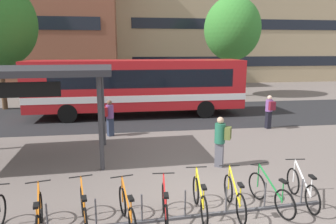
# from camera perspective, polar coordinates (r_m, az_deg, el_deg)

# --- Properties ---
(ground) EXTENTS (200.00, 200.00, 0.00)m
(ground) POSITION_cam_1_polar(r_m,az_deg,el_deg) (7.87, 10.39, -17.52)
(ground) COLOR #6B605B
(bus_lane_asphalt) EXTENTS (80.00, 7.20, 0.01)m
(bus_lane_asphalt) POSITION_cam_1_polar(r_m,az_deg,el_deg) (17.86, -0.56, -0.52)
(bus_lane_asphalt) COLOR #232326
(bus_lane_asphalt) RESTS_ON ground
(city_bus) EXTENTS (12.05, 2.68, 3.20)m
(city_bus) POSITION_cam_1_polar(r_m,az_deg,el_deg) (17.43, -6.03, 5.01)
(city_bus) COLOR red
(city_bus) RESTS_ON ground
(bike_rack) EXTENTS (7.94, 0.55, 0.70)m
(bike_rack) POSITION_cam_1_polar(r_m,az_deg,el_deg) (7.26, -0.79, -19.19)
(bike_rack) COLOR #47474C
(bike_rack) RESTS_ON ground
(parked_bicycle_orange_1) EXTENTS (0.56, 1.70, 0.99)m
(parked_bicycle_orange_1) POSITION_cam_1_polar(r_m,az_deg,el_deg) (7.18, -23.09, -17.88)
(parked_bicycle_orange_1) COLOR black
(parked_bicycle_orange_1) RESTS_ON ground
(parked_bicycle_orange_2) EXTENTS (0.55, 1.70, 0.99)m
(parked_bicycle_orange_2) POSITION_cam_1_polar(r_m,az_deg,el_deg) (7.14, -15.56, -17.50)
(parked_bicycle_orange_2) COLOR black
(parked_bicycle_orange_2) RESTS_ON ground
(parked_bicycle_orange_3) EXTENTS (0.55, 1.70, 0.99)m
(parked_bicycle_orange_3) POSITION_cam_1_polar(r_m,az_deg,el_deg) (6.96, -7.70, -17.97)
(parked_bicycle_orange_3) COLOR black
(parked_bicycle_orange_3) RESTS_ON ground
(parked_bicycle_red_4) EXTENTS (0.52, 1.72, 0.99)m
(parked_bicycle_red_4) POSITION_cam_1_polar(r_m,az_deg,el_deg) (7.03, -0.58, -17.52)
(parked_bicycle_red_4) COLOR black
(parked_bicycle_red_4) RESTS_ON ground
(parked_bicycle_yellow_5) EXTENTS (0.52, 1.72, 0.99)m
(parked_bicycle_yellow_5) POSITION_cam_1_polar(r_m,az_deg,el_deg) (7.40, 6.00, -16.00)
(parked_bicycle_yellow_5) COLOR black
(parked_bicycle_yellow_5) RESTS_ON ground
(parked_bicycle_yellow_6) EXTENTS (0.52, 1.72, 0.99)m
(parked_bicycle_yellow_6) POSITION_cam_1_polar(r_m,az_deg,el_deg) (7.62, 12.39, -15.35)
(parked_bicycle_yellow_6) COLOR black
(parked_bicycle_yellow_6) RESTS_ON ground
(parked_bicycle_green_7) EXTENTS (0.57, 1.69, 0.99)m
(parked_bicycle_green_7) POSITION_cam_1_polar(r_m,az_deg,el_deg) (8.01, 18.71, -14.34)
(parked_bicycle_green_7) COLOR black
(parked_bicycle_green_7) RESTS_ON ground
(parked_bicycle_white_8) EXTENTS (0.52, 1.72, 0.99)m
(parked_bicycle_white_8) POSITION_cam_1_polar(r_m,az_deg,el_deg) (8.54, 23.97, -13.07)
(parked_bicycle_white_8) COLOR black
(parked_bicycle_white_8) RESTS_ON ground
(transit_shelter) EXTENTS (7.00, 3.70, 3.22)m
(transit_shelter) POSITION_cam_1_polar(r_m,az_deg,el_deg) (11.27, -28.42, 6.37)
(transit_shelter) COLOR #38383D
(transit_shelter) RESTS_ON ground
(commuter_olive_pack_0) EXTENTS (0.61, 0.53, 1.69)m
(commuter_olive_pack_0) POSITION_cam_1_polar(r_m,az_deg,el_deg) (10.02, 9.92, -4.95)
(commuter_olive_pack_0) COLOR #565660
(commuter_olive_pack_0) RESTS_ON ground
(commuter_red_pack_1) EXTENTS (0.61, 0.53, 1.62)m
(commuter_red_pack_1) POSITION_cam_1_polar(r_m,az_deg,el_deg) (13.63, -11.03, -0.67)
(commuter_red_pack_1) COLOR #2D3851
(commuter_red_pack_1) RESTS_ON ground
(commuter_maroon_pack_2) EXTENTS (0.37, 0.54, 1.64)m
(commuter_maroon_pack_2) POSITION_cam_1_polar(r_m,az_deg,el_deg) (15.41, 18.55, 0.44)
(commuter_maroon_pack_2) COLOR black
(commuter_maroon_pack_2) RESTS_ON ground
(street_tree_1) EXTENTS (4.41, 4.41, 7.83)m
(street_tree_1) POSITION_cam_1_polar(r_m,az_deg,el_deg) (25.09, 12.01, 15.06)
(street_tree_1) COLOR brown
(street_tree_1) RESTS_ON ground
(building_left_wing) EXTENTS (20.12, 11.46, 14.80)m
(building_left_wing) POSITION_cam_1_polar(r_m,az_deg,el_deg) (34.82, -27.28, 16.48)
(building_left_wing) COLOR brown
(building_left_wing) RESTS_ON ground
(building_centre_block) EXTENTS (14.14, 13.17, 14.28)m
(building_centre_block) POSITION_cam_1_polar(r_m,az_deg,el_deg) (50.11, -3.83, 15.62)
(building_centre_block) COLOR tan
(building_centre_block) RESTS_ON ground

